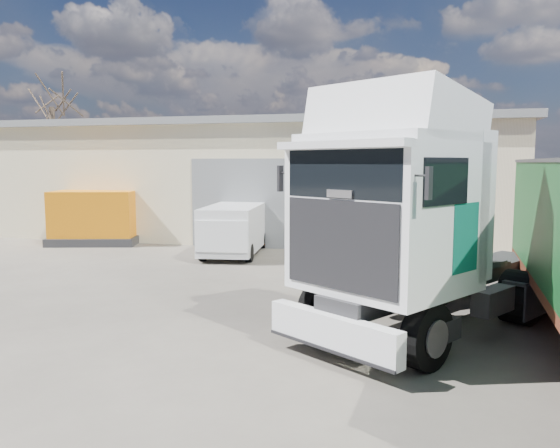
% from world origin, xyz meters
% --- Properties ---
extents(ground, '(120.00, 120.00, 0.00)m').
position_xyz_m(ground, '(0.00, 0.00, 0.00)').
color(ground, '#282620').
rests_on(ground, ground).
extents(warehouse, '(30.60, 12.60, 5.42)m').
position_xyz_m(warehouse, '(-6.00, 16.00, 2.66)').
color(warehouse, beige).
rests_on(warehouse, ground).
extents(bare_tree, '(4.00, 4.00, 9.60)m').
position_xyz_m(bare_tree, '(-18.00, 20.00, 7.92)').
color(bare_tree, '#382B21').
rests_on(bare_tree, ground).
extents(tractor_unit, '(6.14, 7.41, 4.84)m').
position_xyz_m(tractor_unit, '(5.00, -0.14, 2.03)').
color(tractor_unit, black).
rests_on(tractor_unit, ground).
extents(panel_van, '(2.41, 4.72, 1.85)m').
position_xyz_m(panel_van, '(-1.57, 8.13, 0.96)').
color(panel_van, black).
rests_on(panel_van, ground).
extents(orange_skip, '(4.08, 3.14, 2.25)m').
position_xyz_m(orange_skip, '(-8.21, 9.39, 0.98)').
color(orange_skip, '#2D2D30').
rests_on(orange_skip, ground).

